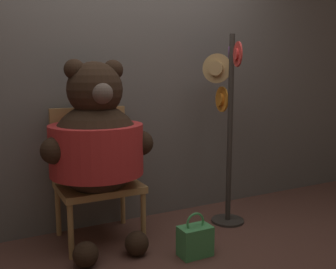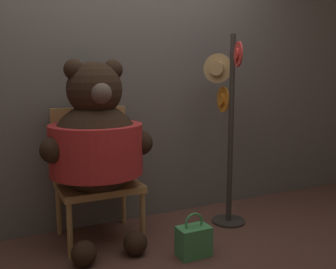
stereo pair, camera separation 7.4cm
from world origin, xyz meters
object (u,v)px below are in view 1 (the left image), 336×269
at_px(hat_display_rack, 227,116).
at_px(handbag_on_ground, 195,240).
at_px(teddy_bear, 97,143).
at_px(chair, 95,170).

bearing_deg(hat_display_rack, handbag_on_ground, -142.30).
distance_m(teddy_bear, hat_display_rack, 1.12).
relative_size(chair, handbag_on_ground, 3.19).
bearing_deg(chair, hat_display_rack, -11.58).
relative_size(teddy_bear, hat_display_rack, 0.86).
bearing_deg(handbag_on_ground, teddy_bear, 138.31).
height_order(chair, handbag_on_ground, chair).
xyz_separation_m(teddy_bear, handbag_on_ground, (0.54, -0.48, -0.66)).
height_order(chair, hat_display_rack, hat_display_rack).
bearing_deg(teddy_bear, hat_display_rack, -2.24).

